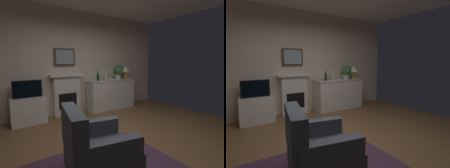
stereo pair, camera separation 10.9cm
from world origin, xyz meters
TOP-DOWN VIEW (x-y plane):
  - ground_plane at (0.00, 0.00)m, footprint 6.09×4.81m
  - wall_rear at (0.00, 2.37)m, footprint 6.09×0.06m
  - fireplace_unit at (-0.20, 2.25)m, footprint 0.87×0.30m
  - framed_picture at (-0.20, 2.29)m, footprint 0.55×0.04m
  - sideboard_cabinet at (1.15, 2.07)m, footprint 1.51×0.49m
  - table_lamp at (1.71, 2.07)m, footprint 0.26×0.26m
  - wine_bottle at (0.70, 2.10)m, footprint 0.08×0.08m
  - wine_glass_left at (1.07, 2.10)m, footprint 0.07×0.07m
  - wine_glass_center at (1.18, 2.02)m, footprint 0.07×0.07m
  - wine_glass_right at (1.29, 2.06)m, footprint 0.07×0.07m
  - vase_decorative at (0.92, 2.02)m, footprint 0.11×0.11m
  - tv_cabinet at (-1.17, 2.08)m, footprint 0.75×0.42m
  - tv_set at (-1.17, 2.06)m, footprint 0.62×0.07m
  - potted_plant_small at (1.45, 2.11)m, footprint 0.30×0.30m
  - armchair at (-0.79, -0.45)m, footprint 0.94×0.90m

SIDE VIEW (x-z plane):
  - ground_plane at x=0.00m, z-range -0.10..0.00m
  - tv_cabinet at x=-1.17m, z-range 0.00..0.62m
  - armchair at x=-0.79m, z-range -0.08..0.84m
  - sideboard_cabinet at x=1.15m, z-range 0.00..0.89m
  - fireplace_unit at x=-0.20m, z-range 0.00..1.10m
  - tv_set at x=-1.17m, z-range 0.62..1.02m
  - wine_bottle at x=0.70m, z-range 0.86..1.15m
  - wine_glass_left at x=1.07m, z-range 0.93..1.10m
  - wine_glass_center at x=1.18m, z-range 0.93..1.10m
  - wine_glass_right at x=1.29m, z-range 0.93..1.10m
  - vase_decorative at x=0.92m, z-range 0.89..1.17m
  - potted_plant_small at x=1.45m, z-range 0.93..1.36m
  - table_lamp at x=1.71m, z-range 0.97..1.37m
  - wall_rear at x=0.00m, z-range 0.00..2.83m
  - framed_picture at x=-0.20m, z-range 1.34..1.79m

